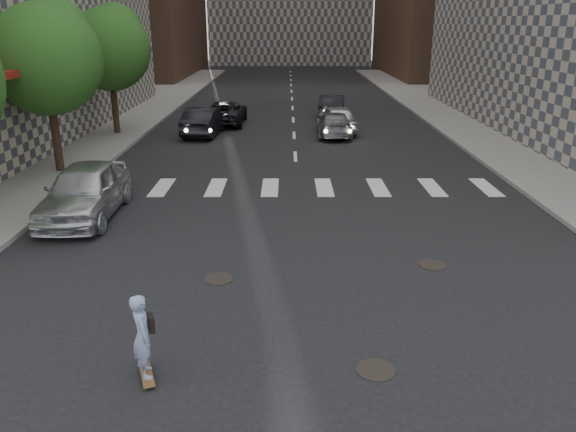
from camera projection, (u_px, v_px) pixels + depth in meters
name	position (u px, v px, depth m)	size (l,w,h in m)	color
ground	(304.00, 303.00, 12.24)	(160.00, 160.00, 0.00)	black
sidewalk_left	(33.00, 131.00, 31.09)	(13.00, 80.00, 0.15)	gray
sidewalk_right	(555.00, 130.00, 31.11)	(13.00, 80.00, 0.15)	gray
tree_b	(47.00, 54.00, 21.22)	(4.20, 4.20, 6.60)	#382619
tree_c	(110.00, 45.00, 28.77)	(4.20, 4.20, 6.60)	#382619
manhole_a	(376.00, 370.00, 9.88)	(0.70, 0.70, 0.02)	black
manhole_b	(219.00, 279.00, 13.37)	(0.70, 0.70, 0.02)	black
manhole_c	(432.00, 265.00, 14.13)	(0.70, 0.70, 0.02)	black
skateboarder	(143.00, 336.00, 9.40)	(0.53, 0.82, 1.59)	brown
silver_sedan	(85.00, 191.00, 17.40)	(1.99, 4.95, 1.69)	silver
traffic_car_a	(204.00, 121.00, 30.04)	(1.58, 4.52, 1.49)	black
traffic_car_b	(334.00, 124.00, 29.89)	(1.78, 4.38, 1.27)	slate
traffic_car_c	(225.00, 112.00, 33.32)	(2.26, 4.90, 1.36)	black
traffic_car_d	(337.00, 118.00, 30.88)	(1.76, 4.38, 1.49)	silver
traffic_car_e	(332.00, 105.00, 36.04)	(1.47, 4.20, 1.38)	black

